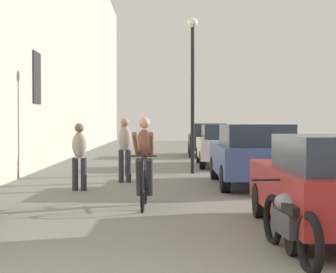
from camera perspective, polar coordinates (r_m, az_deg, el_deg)
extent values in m
cube|color=black|center=(18.52, -13.52, 5.96)|extent=(0.04, 1.10, 1.70)
torus|color=black|center=(9.88, -2.67, -5.96)|extent=(0.07, 0.71, 0.71)
torus|color=black|center=(10.92, -2.39, -5.25)|extent=(0.07, 0.71, 0.71)
cylinder|color=black|center=(10.80, -2.41, -3.80)|extent=(0.04, 0.22, 0.58)
cylinder|color=black|center=(10.27, -2.55, -2.19)|extent=(0.05, 0.82, 0.14)
cylinder|color=black|center=(9.86, -2.67, -4.01)|extent=(0.04, 0.09, 0.67)
cylinder|color=black|center=(10.42, -2.52, -5.35)|extent=(0.06, 1.00, 0.12)
cylinder|color=black|center=(9.86, -2.66, -2.06)|extent=(0.52, 0.04, 0.03)
ellipsoid|color=black|center=(10.68, -2.44, -2.16)|extent=(0.12, 0.24, 0.06)
ellipsoid|color=brown|center=(10.59, -2.46, -0.70)|extent=(0.35, 0.36, 0.59)
sphere|color=tan|center=(10.54, -2.47, 1.43)|extent=(0.22, 0.22, 0.22)
cylinder|color=#26262D|center=(10.55, -1.93, -4.28)|extent=(0.14, 0.40, 0.75)
cylinder|color=#26262D|center=(10.56, -3.02, -4.28)|extent=(0.14, 0.40, 0.75)
cylinder|color=brown|center=(10.19, -1.76, -0.82)|extent=(0.09, 0.74, 0.48)
cylinder|color=brown|center=(10.21, -3.36, -0.82)|extent=(0.12, 0.75, 0.48)
cylinder|color=#26262D|center=(13.06, -8.78, -3.92)|extent=(0.14, 0.14, 0.77)
cylinder|color=#26262D|center=(13.08, -9.66, -3.91)|extent=(0.14, 0.14, 0.77)
ellipsoid|color=#9E9384|center=(13.02, -9.23, -0.89)|extent=(0.35, 0.26, 0.61)
sphere|color=brown|center=(13.01, -9.24, 0.89)|extent=(0.22, 0.22, 0.22)
cylinder|color=#26262D|center=(14.69, -4.13, -3.17)|extent=(0.14, 0.14, 0.85)
cylinder|color=#26262D|center=(14.70, -4.91, -3.16)|extent=(0.14, 0.14, 0.85)
ellipsoid|color=#9E9384|center=(14.65, -4.53, -0.21)|extent=(0.34, 0.24, 0.67)
sphere|color=#A57A5B|center=(14.65, -4.53, 1.48)|extent=(0.22, 0.22, 0.22)
cylinder|color=#26262D|center=(16.58, -4.93, -2.73)|extent=(0.14, 0.14, 0.79)
cylinder|color=#26262D|center=(16.61, -4.24, -2.72)|extent=(0.14, 0.14, 0.79)
ellipsoid|color=gray|center=(16.56, -4.59, -0.27)|extent=(0.38, 0.30, 0.63)
sphere|color=#A57A5B|center=(16.55, -4.59, 1.17)|extent=(0.22, 0.22, 0.22)
cylinder|color=black|center=(17.23, 2.58, 3.76)|extent=(0.12, 0.12, 4.60)
sphere|color=silver|center=(17.50, 2.59, 11.77)|extent=(0.32, 0.32, 0.32)
cube|color=maroon|center=(8.27, 16.28, -5.45)|extent=(1.75, 4.06, 0.65)
cylinder|color=black|center=(9.44, 9.55, -6.57)|extent=(0.20, 0.58, 0.58)
cylinder|color=black|center=(6.87, 13.18, -9.61)|extent=(0.20, 0.58, 0.58)
cube|color=#384C84|center=(14.15, 8.71, -2.33)|extent=(1.90, 4.43, 0.72)
cube|color=#283342|center=(13.60, 9.06, 0.14)|extent=(1.57, 2.40, 0.53)
cylinder|color=black|center=(15.52, 4.87, -3.31)|extent=(0.22, 0.64, 0.63)
cylinder|color=black|center=(15.74, 10.89, -3.27)|extent=(0.22, 0.64, 0.63)
cylinder|color=black|center=(12.64, 5.98, -4.40)|extent=(0.22, 0.64, 0.63)
cylinder|color=black|center=(12.92, 13.32, -4.30)|extent=(0.22, 0.64, 0.63)
cube|color=beige|center=(20.35, 5.70, -1.21)|extent=(1.92, 4.37, 0.70)
cube|color=#283342|center=(19.82, 5.83, 0.49)|extent=(1.58, 2.38, 0.52)
cylinder|color=black|center=(21.74, 3.24, -1.96)|extent=(0.22, 0.63, 0.62)
cylinder|color=black|center=(21.87, 7.50, -1.95)|extent=(0.22, 0.63, 0.62)
cylinder|color=black|center=(18.90, 3.61, -2.47)|extent=(0.22, 0.63, 0.62)
cylinder|color=black|center=(19.05, 8.51, -2.46)|extent=(0.22, 0.63, 0.62)
cube|color=black|center=(26.71, 4.15, -0.54)|extent=(2.00, 4.48, 0.72)
cube|color=#283342|center=(26.17, 4.22, 0.79)|extent=(1.63, 2.44, 0.53)
cylinder|color=black|center=(28.15, 2.31, -1.17)|extent=(0.23, 0.64, 0.64)
cylinder|color=black|center=(28.23, 5.69, -1.17)|extent=(0.23, 0.64, 0.64)
cylinder|color=black|center=(25.24, 2.44, -1.47)|extent=(0.23, 0.64, 0.64)
cylinder|color=black|center=(25.33, 6.20, -1.47)|extent=(0.23, 0.64, 0.64)
torus|color=black|center=(7.52, 10.85, -8.55)|extent=(0.14, 0.69, 0.69)
torus|color=black|center=(6.17, 14.58, -10.79)|extent=(0.15, 0.71, 0.70)
cube|color=#333338|center=(6.82, 12.53, -8.74)|extent=(0.29, 0.77, 0.28)
ellipsoid|color=#595960|center=(6.88, 12.29, -6.79)|extent=(0.31, 0.54, 0.24)
cube|color=black|center=(6.53, 13.28, -7.42)|extent=(0.27, 0.46, 0.10)
cylinder|color=black|center=(7.35, 11.08, -4.45)|extent=(0.62, 0.07, 0.03)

